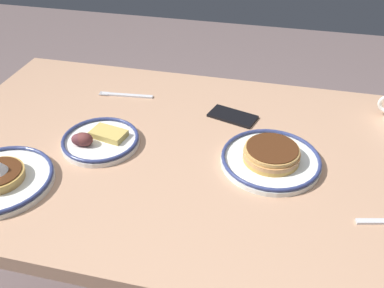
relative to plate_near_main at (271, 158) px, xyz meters
The scene contains 5 objects.
dining_table 0.26m from the plate_near_main, ahead, with size 1.43×0.89×0.74m.
plate_near_main is the anchor object (origin of this frame).
plate_center_pancakes 0.48m from the plate_near_main, ahead, with size 0.22×0.22×0.05m.
cell_phone 0.24m from the plate_near_main, 56.72° to the right, with size 0.14×0.07×0.01m, color black.
fork_near 0.56m from the plate_near_main, 26.54° to the right, with size 0.18×0.04×0.01m.
Camera 1 is at (-0.24, 0.90, 1.44)m, focal length 39.17 mm.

